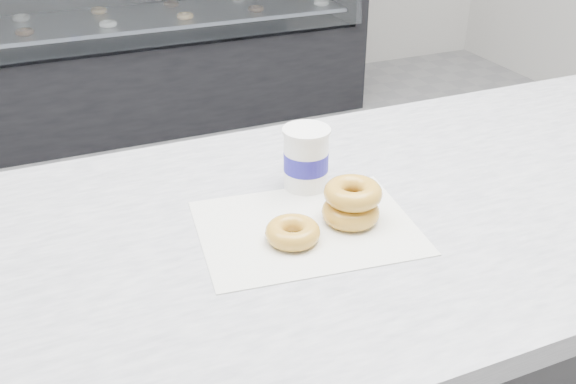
# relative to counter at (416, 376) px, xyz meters

# --- Properties ---
(ground) EXTENTS (5.00, 5.00, 0.00)m
(ground) POSITION_rel_counter_xyz_m (0.00, 0.60, -0.45)
(ground) COLOR gray
(ground) RESTS_ON ground
(counter) EXTENTS (3.06, 0.76, 0.90)m
(counter) POSITION_rel_counter_xyz_m (0.00, 0.00, 0.00)
(counter) COLOR #333335
(counter) RESTS_ON ground
(display_case) EXTENTS (2.40, 0.74, 1.25)m
(display_case) POSITION_rel_counter_xyz_m (0.00, 2.72, 0.04)
(display_case) COLOR black
(display_case) RESTS_ON ground
(wax_paper) EXTENTS (0.37, 0.30, 0.00)m
(wax_paper) POSITION_rel_counter_xyz_m (-0.27, -0.02, 0.45)
(wax_paper) COLOR silver
(wax_paper) RESTS_ON counter
(donut_single) EXTENTS (0.09, 0.09, 0.03)m
(donut_single) POSITION_rel_counter_xyz_m (-0.31, -0.05, 0.46)
(donut_single) COLOR gold
(donut_single) RESTS_ON wax_paper
(donut_stack) EXTENTS (0.11, 0.11, 0.07)m
(donut_stack) POSITION_rel_counter_xyz_m (-0.19, -0.03, 0.48)
(donut_stack) COLOR gold
(donut_stack) RESTS_ON wax_paper
(coffee_cup) EXTENTS (0.08, 0.08, 0.11)m
(coffee_cup) POSITION_rel_counter_xyz_m (-0.21, 0.11, 0.51)
(coffee_cup) COLOR white
(coffee_cup) RESTS_ON counter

